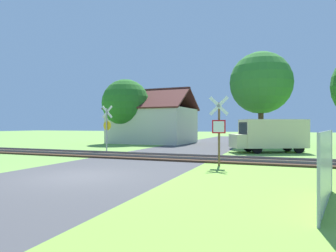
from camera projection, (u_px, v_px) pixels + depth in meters
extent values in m
plane|color=#6B9942|center=(80.00, 176.00, 10.72)|extent=(160.00, 160.00, 0.00)
cube|color=#424244|center=(110.00, 169.00, 12.59)|extent=(6.61, 80.00, 0.01)
cube|color=#75A83B|center=(259.00, 208.00, 6.62)|extent=(6.00, 20.00, 0.01)
cube|color=#422D1E|center=(153.00, 157.00, 16.90)|extent=(60.00, 2.60, 0.10)
cube|color=slate|center=(158.00, 154.00, 17.57)|extent=(60.00, 0.08, 0.12)
cube|color=slate|center=(148.00, 156.00, 16.23)|extent=(60.00, 0.08, 0.12)
cylinder|color=brown|center=(219.00, 134.00, 13.46)|extent=(0.10, 0.10, 2.86)
cube|color=red|center=(219.00, 127.00, 13.40)|extent=(0.60, 0.06, 0.60)
cube|color=white|center=(219.00, 127.00, 13.37)|extent=(0.49, 0.03, 0.49)
cube|color=white|center=(219.00, 106.00, 13.40)|extent=(0.88, 0.07, 0.88)
cube|color=white|center=(219.00, 106.00, 13.40)|extent=(0.88, 0.07, 0.88)
cylinder|color=#9E9EA5|center=(107.00, 130.00, 20.59)|extent=(0.09, 0.09, 3.02)
cube|color=white|center=(107.00, 112.00, 20.65)|extent=(0.88, 0.11, 0.88)
cube|color=white|center=(107.00, 112.00, 20.65)|extent=(0.88, 0.11, 0.88)
cylinder|color=yellow|center=(107.00, 126.00, 20.65)|extent=(0.64, 0.09, 0.64)
cube|color=beige|center=(153.00, 126.00, 31.56)|extent=(8.10, 6.64, 3.61)
cube|color=#562823|center=(146.00, 98.00, 30.10)|extent=(8.39, 3.88, 2.29)
cube|color=#562823|center=(159.00, 101.00, 33.02)|extent=(8.39, 3.88, 2.29)
cube|color=brown|center=(172.00, 97.00, 30.72)|extent=(0.52, 0.52, 1.10)
cylinder|color=#513823|center=(126.00, 132.00, 30.44)|extent=(0.37, 0.37, 2.32)
sphere|color=#286B23|center=(126.00, 103.00, 30.44)|extent=(4.81, 4.81, 4.81)
cylinder|color=#513823|center=(261.00, 126.00, 26.26)|extent=(0.46, 0.46, 3.55)
sphere|color=#337A2D|center=(261.00, 83.00, 26.26)|extent=(5.42, 5.42, 5.42)
cube|color=beige|center=(273.00, 133.00, 20.27)|extent=(4.61, 3.56, 1.90)
cube|color=beige|center=(238.00, 141.00, 20.04)|extent=(1.43, 1.93, 0.90)
cube|color=#19232D|center=(243.00, 129.00, 20.07)|extent=(0.75, 1.47, 0.85)
cube|color=navy|center=(267.00, 138.00, 21.22)|extent=(3.39, 1.68, 0.16)
cylinder|color=black|center=(248.00, 147.00, 20.91)|extent=(0.69, 0.46, 0.68)
cylinder|color=black|center=(257.00, 148.00, 19.36)|extent=(0.69, 0.46, 0.68)
cylinder|color=black|center=(287.00, 147.00, 21.19)|extent=(0.69, 0.46, 0.68)
cylinder|color=black|center=(299.00, 148.00, 19.63)|extent=(0.69, 0.46, 0.68)
cylinder|color=#9E9EA5|center=(319.00, 180.00, 5.31)|extent=(0.06, 0.06, 1.70)
cylinder|color=#9E9EA5|center=(331.00, 161.00, 8.27)|extent=(0.06, 0.06, 1.70)
cube|color=#ADB2B7|center=(326.00, 168.00, 6.79)|extent=(0.69, 3.42, 1.70)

